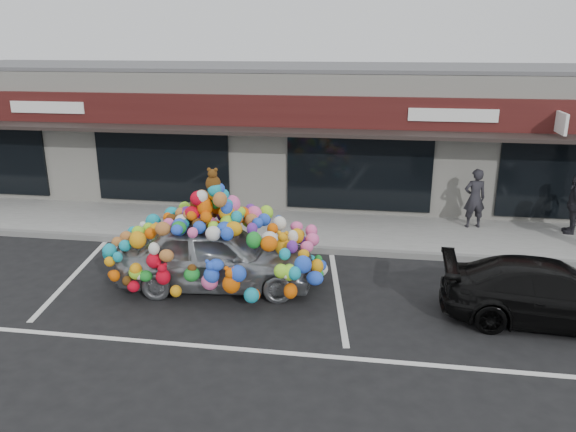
% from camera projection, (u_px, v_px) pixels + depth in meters
% --- Properties ---
extents(ground, '(90.00, 90.00, 0.00)m').
position_uv_depth(ground, '(207.00, 289.00, 12.07)').
color(ground, black).
rests_on(ground, ground).
extents(shop_building, '(24.00, 7.20, 4.31)m').
position_uv_depth(shop_building, '(275.00, 129.00, 19.37)').
color(shop_building, silver).
rests_on(shop_building, ground).
extents(sidewalk, '(26.00, 3.00, 0.15)m').
position_uv_depth(sidewalk, '(248.00, 227.00, 15.82)').
color(sidewalk, gray).
rests_on(sidewalk, ground).
extents(kerb, '(26.00, 0.18, 0.16)m').
position_uv_depth(kerb, '(235.00, 245.00, 14.41)').
color(kerb, slate).
rests_on(kerb, ground).
extents(parking_stripe_left, '(0.73, 4.37, 0.01)m').
position_uv_depth(parking_stripe_left, '(74.00, 276.00, 12.73)').
color(parking_stripe_left, silver).
rests_on(parking_stripe_left, ground).
extents(parking_stripe_mid, '(0.73, 4.37, 0.01)m').
position_uv_depth(parking_stripe_mid, '(338.00, 293.00, 11.85)').
color(parking_stripe_mid, silver).
rests_on(parking_stripe_mid, ground).
extents(lane_line, '(14.00, 0.12, 0.01)m').
position_uv_depth(lane_line, '(281.00, 353.00, 9.61)').
color(lane_line, silver).
rests_on(lane_line, ground).
extents(toy_car, '(3.05, 4.66, 2.62)m').
position_uv_depth(toy_car, '(217.00, 248.00, 11.96)').
color(toy_car, '#ABAFB7').
rests_on(toy_car, ground).
extents(black_sedan, '(1.82, 4.10, 1.17)m').
position_uv_depth(black_sedan, '(551.00, 293.00, 10.51)').
color(black_sedan, black).
rests_on(black_sedan, ground).
extents(pedestrian_a, '(0.67, 0.51, 1.65)m').
position_uv_depth(pedestrian_a, '(475.00, 198.00, 15.34)').
color(pedestrian_a, '#242329').
rests_on(pedestrian_a, sidewalk).
extents(pedestrian_c, '(0.98, 0.51, 1.59)m').
position_uv_depth(pedestrian_c, '(574.00, 204.00, 14.87)').
color(pedestrian_c, black).
rests_on(pedestrian_c, sidewalk).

